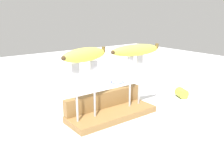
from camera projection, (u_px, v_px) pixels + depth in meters
ground_plane at (112, 117)px, 0.88m from camera, size 3.00×3.00×0.00m
wooden_board at (112, 114)px, 0.88m from camera, size 0.32×0.12×0.02m
board_backstop at (104, 100)px, 0.90m from camera, size 0.32×0.03×0.06m
fork_stand_left at (86, 86)px, 0.78m from camera, size 0.09×0.01×0.19m
fork_stand_right at (135, 76)px, 0.90m from camera, size 0.07×0.01×0.19m
banana_raised_left at (85, 55)px, 0.75m from camera, size 0.17×0.06×0.04m
banana_raised_right at (136, 50)px, 0.88m from camera, size 0.20×0.06×0.04m
banana_chunk_near at (182, 93)px, 1.08m from camera, size 0.06×0.06×0.04m
wire_coil at (117, 82)px, 1.31m from camera, size 0.07×0.07×0.00m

